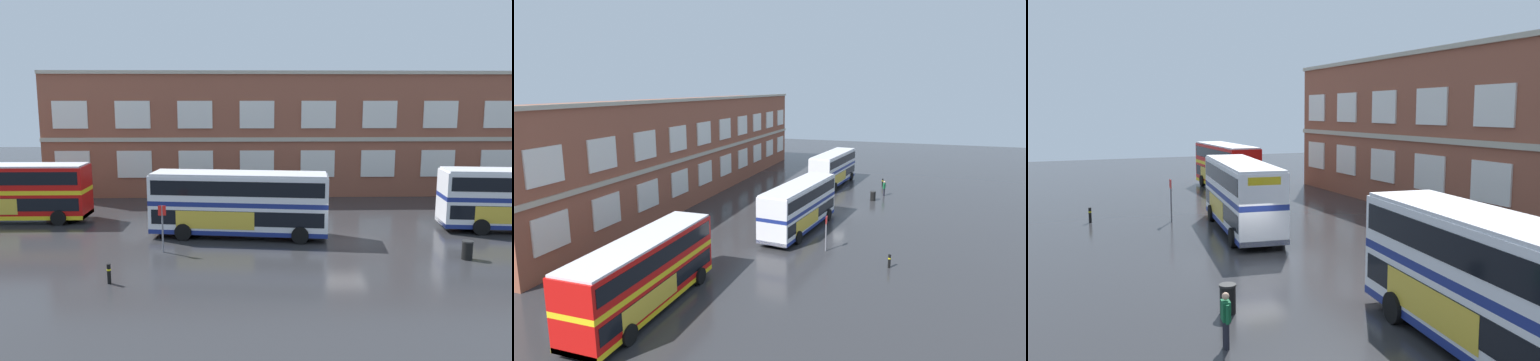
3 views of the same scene
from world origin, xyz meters
The scene contains 8 objects.
ground_plane centered at (0.00, 2.00, 0.00)m, with size 120.00×120.00×0.00m, color #2B2B2D.
double_decker_near centered at (-22.74, 5.85, 2.15)m, with size 11.01×2.89×4.07m.
double_decker_middle centered at (-6.45, 1.54, 2.15)m, with size 11.24×3.98×4.07m.
double_decker_far centered at (12.40, 2.31, 2.15)m, with size 11.22×3.85×4.07m.
waiting_passenger centered at (8.59, -4.26, 0.93)m, with size 0.64×0.28×1.70m.
bus_stand_flag centered at (-10.74, -1.67, 1.64)m, with size 0.44×0.10×2.70m.
station_litter_bin centered at (5.91, -3.33, 0.52)m, with size 0.60×0.60×1.03m.
safety_bollard_east centered at (-12.49, -6.42, 0.49)m, with size 0.19×0.19×0.95m.
Camera 3 is at (23.40, -8.93, 6.96)m, focal length 38.39 mm.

